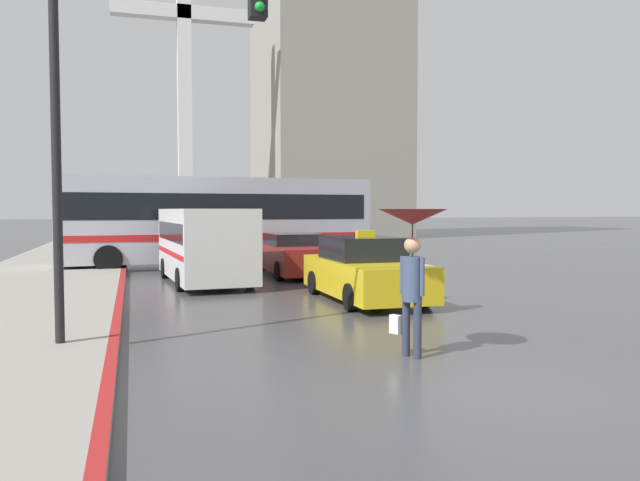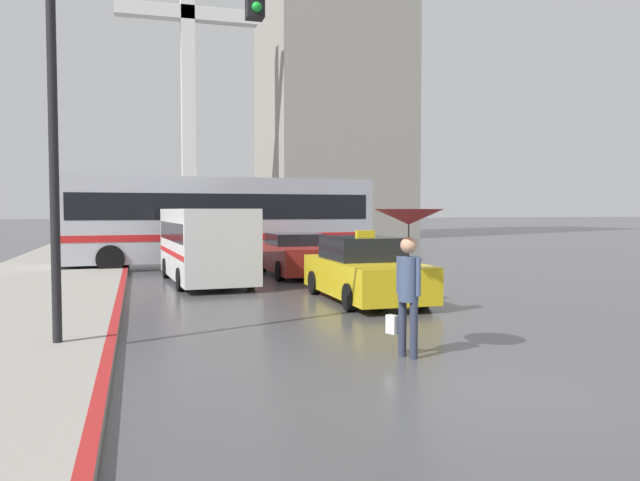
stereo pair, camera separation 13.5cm
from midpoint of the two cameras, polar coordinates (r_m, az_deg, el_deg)
name	(u,v)px [view 2 (the right image)]	position (r m, az deg, el deg)	size (l,w,h in m)	color
ground_plane	(499,396)	(7.77, 16.58, -13.49)	(300.00, 300.00, 0.00)	#424244
taxi	(364,271)	(14.97, 4.32, -2.82)	(1.91, 4.52, 1.68)	gold
sedan_red	(295,255)	(20.69, -2.07, -1.35)	(1.91, 4.64, 1.38)	maroon
ambulance_van	(205,242)	(18.76, -10.25, -0.10)	(2.38, 5.81, 2.19)	silver
city_bus	(221,218)	(24.12, -8.91, 2.07)	(11.73, 3.25, 3.36)	#B2B7C1
pedestrian_with_umbrella	(408,239)	(9.17, 8.50, 0.09)	(1.01, 1.01, 2.18)	#2D3347
traffic_light	(136,67)	(10.30, -16.11, 14.96)	(3.26, 0.38, 6.35)	black
monument_cross	(188,63)	(43.64, -11.90, 15.63)	(9.21, 0.90, 20.94)	white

